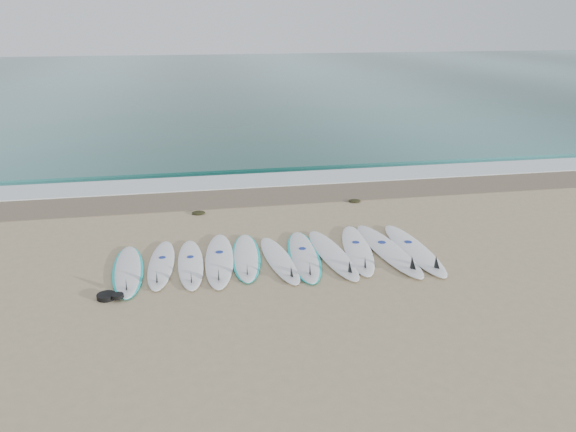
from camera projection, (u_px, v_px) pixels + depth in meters
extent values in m
plane|color=tan|center=(276.00, 259.00, 11.08)|extent=(120.00, 120.00, 0.00)
cube|color=#255E5A|center=(204.00, 80.00, 41.14)|extent=(120.00, 55.00, 0.03)
cube|color=brown|center=(251.00, 196.00, 14.87)|extent=(120.00, 1.80, 0.01)
cube|color=silver|center=(245.00, 181.00, 16.16)|extent=(120.00, 1.40, 0.04)
cube|color=#255E5A|center=(240.00, 167.00, 17.54)|extent=(120.00, 1.00, 0.10)
ellipsoid|color=silver|center=(128.00, 270.00, 10.49)|extent=(0.63, 2.38, 0.08)
ellipsoid|color=#0AC3BD|center=(128.00, 270.00, 10.50)|extent=(0.71, 2.40, 0.05)
cone|color=black|center=(126.00, 284.00, 9.66)|extent=(0.21, 0.26, 0.25)
ellipsoid|color=white|center=(161.00, 264.00, 10.76)|extent=(0.61, 2.33, 0.07)
cone|color=black|center=(157.00, 277.00, 9.92)|extent=(0.21, 0.26, 0.25)
cylinder|color=navy|center=(162.00, 257.00, 10.95)|extent=(0.14, 0.14, 0.01)
ellipsoid|color=white|center=(191.00, 263.00, 10.78)|extent=(0.49, 2.35, 0.08)
cone|color=black|center=(191.00, 276.00, 9.94)|extent=(0.20, 0.25, 0.25)
cylinder|color=navy|center=(190.00, 257.00, 10.97)|extent=(0.14, 0.14, 0.01)
ellipsoid|color=white|center=(219.00, 259.00, 10.95)|extent=(0.75, 2.67, 0.09)
cone|color=black|center=(218.00, 273.00, 9.99)|extent=(0.24, 0.30, 0.28)
cylinder|color=navy|center=(219.00, 252.00, 11.17)|extent=(0.16, 0.16, 0.01)
ellipsoid|color=white|center=(246.00, 256.00, 11.09)|extent=(0.69, 2.39, 0.08)
ellipsoid|color=#0AC3BD|center=(246.00, 257.00, 11.09)|extent=(0.77, 2.41, 0.05)
cone|color=black|center=(247.00, 269.00, 10.24)|extent=(0.22, 0.27, 0.25)
ellipsoid|color=white|center=(279.00, 259.00, 10.96)|extent=(0.71, 2.38, 0.08)
cone|color=black|center=(291.00, 271.00, 10.14)|extent=(0.22, 0.27, 0.25)
ellipsoid|color=silver|center=(304.00, 255.00, 11.13)|extent=(0.75, 2.58, 0.08)
ellipsoid|color=#0AC3BD|center=(304.00, 256.00, 11.13)|extent=(0.84, 2.60, 0.06)
cone|color=black|center=(310.00, 268.00, 10.21)|extent=(0.24, 0.29, 0.27)
cylinder|color=navy|center=(302.00, 249.00, 11.35)|extent=(0.16, 0.16, 0.01)
ellipsoid|color=white|center=(332.00, 254.00, 11.19)|extent=(0.75, 2.63, 0.08)
cone|color=black|center=(350.00, 266.00, 10.28)|extent=(0.24, 0.29, 0.28)
ellipsoid|color=white|center=(357.00, 249.00, 11.43)|extent=(0.95, 2.69, 0.09)
cone|color=black|center=(365.00, 262.00, 10.47)|extent=(0.26, 0.31, 0.28)
cylinder|color=navy|center=(356.00, 242.00, 11.65)|extent=(0.17, 0.17, 0.01)
ellipsoid|color=white|center=(387.00, 249.00, 11.40)|extent=(0.85, 2.91, 0.09)
cone|color=black|center=(412.00, 263.00, 10.39)|extent=(0.27, 0.33, 0.31)
cylinder|color=navy|center=(382.00, 242.00, 11.63)|extent=(0.18, 0.18, 0.01)
ellipsoid|color=white|center=(413.00, 249.00, 11.42)|extent=(0.64, 2.79, 0.09)
cone|color=black|center=(436.00, 262.00, 10.43)|extent=(0.24, 0.30, 0.30)
cylinder|color=navy|center=(408.00, 242.00, 11.65)|extent=(0.16, 0.16, 0.01)
ellipsoid|color=black|center=(198.00, 213.00, 13.56)|extent=(0.33, 0.26, 0.06)
ellipsoid|color=black|center=(355.00, 201.00, 14.43)|extent=(0.32, 0.25, 0.06)
cylinder|color=black|center=(106.00, 296.00, 9.52)|extent=(0.32, 0.32, 0.08)
cylinder|color=black|center=(118.00, 296.00, 9.45)|extent=(0.20, 0.20, 0.06)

